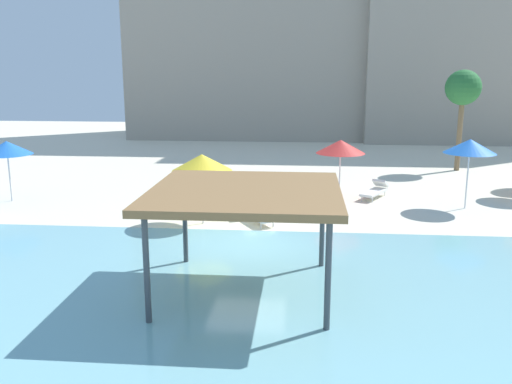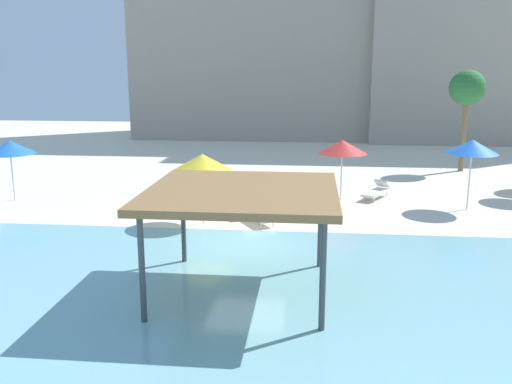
{
  "view_description": "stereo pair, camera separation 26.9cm",
  "coord_description": "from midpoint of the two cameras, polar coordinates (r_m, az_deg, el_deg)",
  "views": [
    {
      "loc": [
        1.73,
        -16.69,
        5.55
      ],
      "look_at": [
        0.1,
        2.0,
        1.3
      ],
      "focal_mm": 38.46,
      "sensor_mm": 36.0,
      "label": 1
    },
    {
      "loc": [
        2.0,
        -16.66,
        5.55
      ],
      "look_at": [
        0.1,
        2.0,
        1.3
      ],
      "focal_mm": 38.46,
      "sensor_mm": 36.0,
      "label": 2
    }
  ],
  "objects": [
    {
      "name": "beach_umbrella_blue_0",
      "position": [
        25.33,
        -23.96,
        4.26
      ],
      "size": [
        2.07,
        2.07,
        2.57
      ],
      "color": "silver",
      "rests_on": "ground"
    },
    {
      "name": "lagoon_water",
      "position": [
        12.83,
        -3.21,
        -12.79
      ],
      "size": [
        44.0,
        13.5,
        0.04
      ],
      "primitive_type": "cube",
      "color": "#7AB7C1",
      "rests_on": "ground"
    },
    {
      "name": "ground_plane",
      "position": [
        17.67,
        -0.55,
        -5.54
      ],
      "size": [
        80.0,
        80.0,
        0.0
      ],
      "primitive_type": "plane",
      "color": "beige"
    },
    {
      "name": "beach_umbrella_blue_4",
      "position": [
        23.24,
        21.87,
        4.39
      ],
      "size": [
        2.03,
        2.03,
        2.82
      ],
      "color": "silver",
      "rests_on": "ground"
    },
    {
      "name": "hotel_block_1",
      "position": [
        47.94,
        23.03,
        15.51
      ],
      "size": [
        18.28,
        9.86,
        17.32
      ],
      "primitive_type": "cube",
      "color": "#9E9384",
      "rests_on": "ground"
    },
    {
      "name": "lounge_chair_0",
      "position": [
        20.21,
        0.47,
        -2.2
      ],
      "size": [
        1.47,
        1.94,
        0.74
      ],
      "rotation": [
        0.0,
        0.0,
        -1.05
      ],
      "color": "white",
      "rests_on": "ground"
    },
    {
      "name": "beach_umbrella_red_1",
      "position": [
        23.61,
        9.29,
        4.66
      ],
      "size": [
        2.09,
        2.09,
        2.58
      ],
      "color": "silver",
      "rests_on": "ground"
    },
    {
      "name": "shade_pavilion",
      "position": [
        13.37,
        -0.89,
        -0.3
      ],
      "size": [
        4.62,
        4.62,
        2.68
      ],
      "color": "#42474C",
      "rests_on": "ground"
    },
    {
      "name": "beach_umbrella_yellow_3",
      "position": [
        19.68,
        -5.23,
        3.09
      ],
      "size": [
        2.16,
        2.16,
        2.56
      ],
      "color": "silver",
      "rests_on": "ground"
    },
    {
      "name": "lounge_chair_3",
      "position": [
        24.52,
        12.79,
        0.15
      ],
      "size": [
        1.44,
        1.95,
        0.74
      ],
      "rotation": [
        0.0,
        0.0,
        -2.08
      ],
      "color": "white",
      "rests_on": "ground"
    },
    {
      "name": "palm_tree_1",
      "position": [
        31.96,
        21.33,
        9.88
      ],
      "size": [
        1.9,
        1.9,
        5.48
      ],
      "color": "brown",
      "rests_on": "ground"
    },
    {
      "name": "hotel_block_0",
      "position": [
        46.17,
        2.37,
        15.16
      ],
      "size": [
        22.51,
        8.14,
        14.97
      ],
      "primitive_type": "cube",
      "color": "#9E9384",
      "rests_on": "ground"
    }
  ]
}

